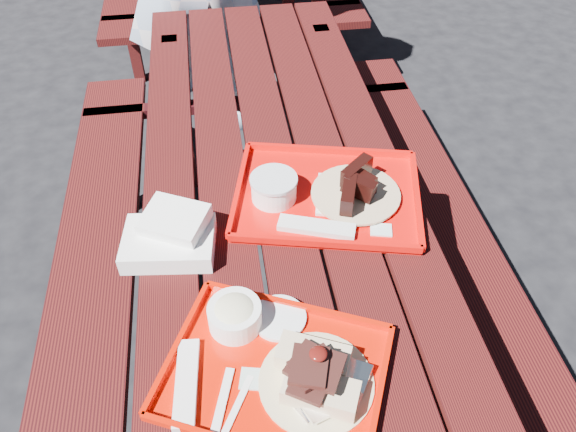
# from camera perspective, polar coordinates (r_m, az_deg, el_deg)

# --- Properties ---
(ground) EXTENTS (60.00, 60.00, 0.00)m
(ground) POSITION_cam_1_polar(r_m,az_deg,el_deg) (2.11, -0.62, -13.15)
(ground) COLOR black
(ground) RESTS_ON ground
(picnic_table_near) EXTENTS (1.41, 2.40, 0.75)m
(picnic_table_near) POSITION_cam_1_polar(r_m,az_deg,el_deg) (1.66, -0.77, -2.79)
(picnic_table_near) COLOR #46110D
(picnic_table_near) RESTS_ON ground
(near_tray) EXTENTS (0.53, 0.49, 0.14)m
(near_tray) POSITION_cam_1_polar(r_m,az_deg,el_deg) (1.17, -1.09, -14.18)
(near_tray) COLOR red
(near_tray) RESTS_ON picnic_table_near
(far_tray) EXTENTS (0.56, 0.48, 0.08)m
(far_tray) POSITION_cam_1_polar(r_m,az_deg,el_deg) (1.50, 3.68, 2.26)
(far_tray) COLOR red
(far_tray) RESTS_ON picnic_table_near
(white_cloth) EXTENTS (0.24, 0.21, 0.09)m
(white_cloth) POSITION_cam_1_polar(r_m,az_deg,el_deg) (1.40, -11.83, -2.04)
(white_cloth) COLOR white
(white_cloth) RESTS_ON picnic_table_near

